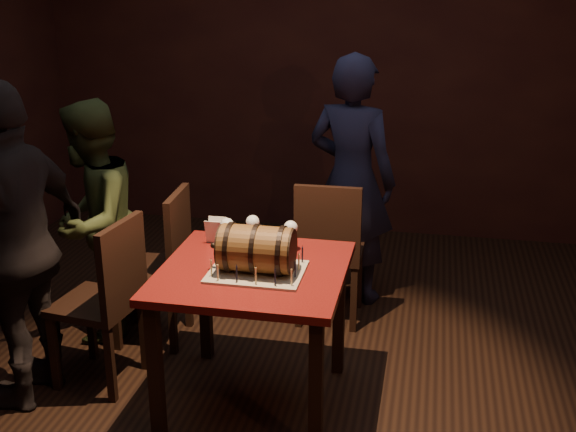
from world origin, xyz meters
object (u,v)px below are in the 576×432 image
(wine_glass_mid, at_px, (253,223))
(chair_left_front, at_px, (108,294))
(wine_glass_left, at_px, (227,226))
(chair_left_rear, at_px, (163,258))
(pint_of_ale, at_px, (229,239))
(chair_back, at_px, (329,245))
(person_left_front, at_px, (17,246))
(wine_glass_right, at_px, (291,229))
(barrel_cake, at_px, (256,249))
(person_back, at_px, (351,180))
(person_left_rear, at_px, (93,222))
(pub_table, at_px, (253,289))

(wine_glass_mid, relative_size, chair_left_front, 0.17)
(wine_glass_left, distance_m, chair_left_rear, 0.67)
(pint_of_ale, relative_size, chair_back, 0.16)
(person_left_front, bearing_deg, pint_of_ale, 116.35)
(chair_back, bearing_deg, person_left_front, -141.70)
(chair_back, bearing_deg, wine_glass_left, -121.92)
(wine_glass_mid, bearing_deg, chair_left_front, -158.30)
(wine_glass_right, bearing_deg, barrel_cake, -107.62)
(person_back, relative_size, person_left_rear, 1.15)
(barrel_cake, xyz_separation_m, wine_glass_left, (-0.23, 0.29, -0.01))
(wine_glass_left, bearing_deg, person_left_rear, 161.50)
(barrel_cake, height_order, wine_glass_right, barrel_cake)
(wine_glass_left, height_order, person_left_rear, person_left_rear)
(chair_back, xyz_separation_m, chair_left_front, (-1.03, -0.91, 0.00))
(pub_table, height_order, person_left_front, person_left_front)
(barrel_cake, relative_size, person_left_rear, 0.28)
(wine_glass_left, height_order, wine_glass_mid, same)
(pub_table, bearing_deg, wine_glass_right, 63.74)
(person_back, distance_m, person_left_rear, 1.65)
(pub_table, height_order, wine_glass_mid, wine_glass_mid)
(person_left_front, bearing_deg, barrel_cake, 102.76)
(person_left_front, bearing_deg, wine_glass_left, 120.27)
(wine_glass_left, distance_m, chair_back, 0.89)
(chair_left_rear, bearing_deg, person_left_front, -124.03)
(chair_left_rear, distance_m, person_left_front, 0.90)
(person_left_rear, bearing_deg, wine_glass_right, 74.59)
(wine_glass_mid, xyz_separation_m, chair_back, (0.32, 0.63, -0.34))
(chair_left_front, bearing_deg, person_left_front, -152.68)
(pub_table, distance_m, chair_left_rear, 0.88)
(wine_glass_right, relative_size, chair_back, 0.17)
(pub_table, distance_m, person_back, 1.41)
(wine_glass_left, relative_size, chair_left_rear, 0.17)
(barrel_cake, xyz_separation_m, person_back, (0.29, 1.42, -0.05))
(barrel_cake, xyz_separation_m, chair_left_rear, (-0.71, 0.59, -0.35))
(wine_glass_right, height_order, person_left_front, person_left_front)
(barrel_cake, relative_size, wine_glass_mid, 2.52)
(chair_back, bearing_deg, person_back, 79.40)
(wine_glass_right, xyz_separation_m, person_back, (0.18, 1.09, -0.04))
(person_back, height_order, person_left_front, person_left_front)
(wine_glass_mid, distance_m, pint_of_ale, 0.17)
(chair_back, relative_size, person_left_rear, 0.65)
(barrel_cake, distance_m, wine_glass_mid, 0.38)
(pint_of_ale, relative_size, chair_left_front, 0.16)
(barrel_cake, height_order, pint_of_ale, barrel_cake)
(chair_back, distance_m, chair_left_rear, 1.00)
(chair_left_front, relative_size, person_back, 0.57)
(pub_table, relative_size, wine_glass_left, 5.59)
(wine_glass_left, relative_size, chair_back, 0.17)
(wine_glass_mid, distance_m, person_left_rear, 1.07)
(person_left_rear, bearing_deg, person_left_front, -6.40)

